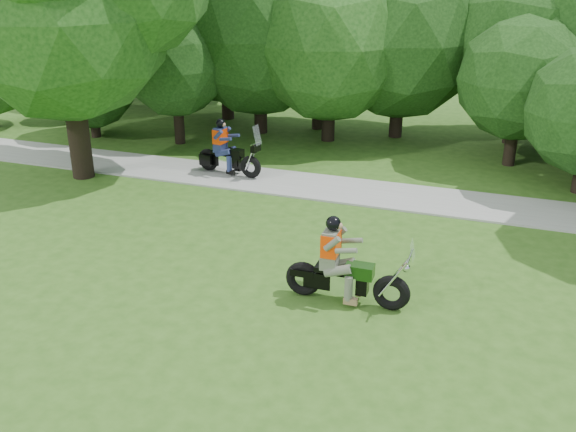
# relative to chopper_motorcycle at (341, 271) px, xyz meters

# --- Properties ---
(ground) EXTENTS (100.00, 100.00, 0.00)m
(ground) POSITION_rel_chopper_motorcycle_xyz_m (0.63, -1.58, -0.70)
(ground) COLOR #2F5819
(ground) RESTS_ON ground
(walkway) EXTENTS (60.00, 2.20, 0.06)m
(walkway) POSITION_rel_chopper_motorcycle_xyz_m (0.63, 6.42, -0.67)
(walkway) COLOR gray
(walkway) RESTS_ON ground
(tree_line) EXTENTS (40.49, 12.50, 7.35)m
(tree_line) POSITION_rel_chopper_motorcycle_xyz_m (0.89, 12.81, 2.92)
(tree_line) COLOR black
(tree_line) RESTS_ON ground
(chopper_motorcycle) EXTENTS (2.64, 0.70, 1.89)m
(chopper_motorcycle) POSITION_rel_chopper_motorcycle_xyz_m (0.00, 0.00, 0.00)
(chopper_motorcycle) COLOR black
(chopper_motorcycle) RESTS_ON ground
(touring_motorcycle) EXTENTS (2.35, 0.92, 1.79)m
(touring_motorcycle) POSITION_rel_chopper_motorcycle_xyz_m (-5.61, 6.57, 0.01)
(touring_motorcycle) COLOR black
(touring_motorcycle) RESTS_ON walkway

